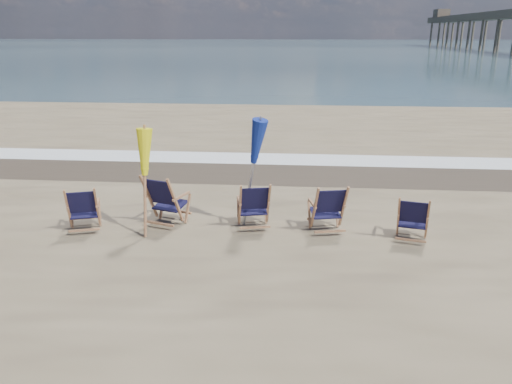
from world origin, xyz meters
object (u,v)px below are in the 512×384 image
beach_chair_0 (97,209)px  umbrella_blue (251,145)px  beach_chair_4 (427,221)px  beach_chair_3 (344,209)px  beach_chair_2 (269,206)px  umbrella_yellow (143,158)px  beach_chair_1 (175,203)px

beach_chair_0 → umbrella_blue: (2.90, 0.48, 1.19)m
beach_chair_4 → beach_chair_3: bearing=-1.8°
beach_chair_2 → umbrella_yellow: size_ratio=0.49×
beach_chair_2 → umbrella_blue: bearing=-26.7°
beach_chair_3 → umbrella_blue: bearing=-18.1°
beach_chair_3 → beach_chair_4: size_ratio=1.11×
umbrella_blue → beach_chair_2: bearing=-14.4°
beach_chair_1 → beach_chair_3: bearing=-159.9°
beach_chair_4 → umbrella_yellow: (-5.14, -0.03, 1.05)m
umbrella_yellow → beach_chair_3: bearing=6.6°
beach_chair_1 → beach_chair_0: bearing=28.9°
beach_chair_0 → umbrella_yellow: size_ratio=0.47×
umbrella_yellow → umbrella_blue: size_ratio=0.92×
beach_chair_3 → umbrella_yellow: size_ratio=0.50×
beach_chair_1 → umbrella_blue: (1.44, 0.23, 1.12)m
beach_chair_3 → umbrella_blue: umbrella_blue is taller
beach_chair_2 → beach_chair_4: 2.92m
beach_chair_1 → beach_chair_3: beach_chair_1 is taller
beach_chair_4 → beach_chair_0: bearing=12.7°
beach_chair_4 → umbrella_blue: umbrella_blue is taller
beach_chair_0 → umbrella_blue: bearing=171.7°
beach_chair_1 → beach_chair_3: size_ratio=1.09×
beach_chair_3 → beach_chair_4: 1.51m
umbrella_yellow → beach_chair_0: bearing=173.4°
beach_chair_1 → umbrella_yellow: umbrella_yellow is taller
beach_chair_2 → beach_chair_1: bearing=-7.9°
beach_chair_0 → beach_chair_4: size_ratio=1.04×
umbrella_yellow → umbrella_blue: (1.91, 0.60, 0.16)m
beach_chair_0 → beach_chair_1: 1.48m
beach_chair_1 → beach_chair_3: 3.22m
beach_chair_0 → beach_chair_2: size_ratio=0.96×
beach_chair_3 → beach_chair_1: bearing=-11.6°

